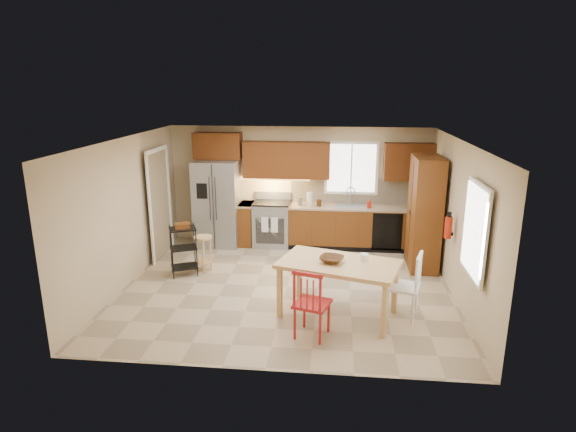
{
  "coord_description": "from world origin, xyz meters",
  "views": [
    {
      "loc": [
        0.8,
        -7.56,
        3.37
      ],
      "look_at": [
        -0.02,
        0.4,
        1.15
      ],
      "focal_mm": 30.0,
      "sensor_mm": 36.0,
      "label": 1
    }
  ],
  "objects_px": {
    "refrigerator": "(218,203)",
    "range_stove": "(272,224)",
    "dining_table": "(338,289)",
    "bar_stool": "(204,254)",
    "chair_white": "(403,285)",
    "table_bowl": "(332,262)",
    "soap_bottle": "(369,203)",
    "utility_cart": "(184,251)",
    "fire_extinguisher": "(448,227)",
    "pantry": "(424,213)",
    "table_jar": "(364,259)",
    "chair_red": "(312,302)"
  },
  "relations": [
    {
      "from": "fire_extinguisher",
      "to": "chair_red",
      "type": "bearing_deg",
      "value": -140.49
    },
    {
      "from": "refrigerator",
      "to": "range_stove",
      "type": "bearing_deg",
      "value": 2.99
    },
    {
      "from": "dining_table",
      "to": "soap_bottle",
      "type": "bearing_deg",
      "value": 95.5
    },
    {
      "from": "range_stove",
      "to": "utility_cart",
      "type": "bearing_deg",
      "value": -126.53
    },
    {
      "from": "soap_bottle",
      "to": "pantry",
      "type": "distance_m",
      "value": 1.31
    },
    {
      "from": "refrigerator",
      "to": "soap_bottle",
      "type": "relative_size",
      "value": 9.53
    },
    {
      "from": "chair_red",
      "to": "utility_cart",
      "type": "relative_size",
      "value": 1.08
    },
    {
      "from": "refrigerator",
      "to": "fire_extinguisher",
      "type": "relative_size",
      "value": 5.06
    },
    {
      "from": "refrigerator",
      "to": "bar_stool",
      "type": "bearing_deg",
      "value": -86.25
    },
    {
      "from": "table_bowl",
      "to": "utility_cart",
      "type": "height_order",
      "value": "utility_cart"
    },
    {
      "from": "utility_cart",
      "to": "soap_bottle",
      "type": "bearing_deg",
      "value": 4.01
    },
    {
      "from": "refrigerator",
      "to": "chair_red",
      "type": "bearing_deg",
      "value": -59.21
    },
    {
      "from": "chair_white",
      "to": "table_bowl",
      "type": "distance_m",
      "value": 1.11
    },
    {
      "from": "table_bowl",
      "to": "table_jar",
      "type": "distance_m",
      "value": 0.49
    },
    {
      "from": "table_bowl",
      "to": "dining_table",
      "type": "bearing_deg",
      "value": 0.0
    },
    {
      "from": "refrigerator",
      "to": "dining_table",
      "type": "height_order",
      "value": "refrigerator"
    },
    {
      "from": "pantry",
      "to": "fire_extinguisher",
      "type": "xyz_separation_m",
      "value": [
        0.2,
        -1.05,
        0.05
      ]
    },
    {
      "from": "fire_extinguisher",
      "to": "chair_white",
      "type": "height_order",
      "value": "fire_extinguisher"
    },
    {
      "from": "dining_table",
      "to": "bar_stool",
      "type": "xyz_separation_m",
      "value": [
        -2.46,
        1.51,
        -0.08
      ]
    },
    {
      "from": "chair_red",
      "to": "table_bowl",
      "type": "relative_size",
      "value": 2.9
    },
    {
      "from": "pantry",
      "to": "utility_cart",
      "type": "bearing_deg",
      "value": -169.02
    },
    {
      "from": "refrigerator",
      "to": "range_stove",
      "type": "height_order",
      "value": "refrigerator"
    },
    {
      "from": "refrigerator",
      "to": "pantry",
      "type": "distance_m",
      "value": 4.23
    },
    {
      "from": "refrigerator",
      "to": "chair_white",
      "type": "relative_size",
      "value": 1.82
    },
    {
      "from": "chair_white",
      "to": "pantry",
      "type": "bearing_deg",
      "value": 0.55
    },
    {
      "from": "dining_table",
      "to": "utility_cart",
      "type": "height_order",
      "value": "utility_cart"
    },
    {
      "from": "fire_extinguisher",
      "to": "bar_stool",
      "type": "bearing_deg",
      "value": 174.33
    },
    {
      "from": "soap_bottle",
      "to": "chair_white",
      "type": "height_order",
      "value": "soap_bottle"
    },
    {
      "from": "pantry",
      "to": "chair_white",
      "type": "xyz_separation_m",
      "value": [
        -0.61,
        -2.09,
        -0.55
      ]
    },
    {
      "from": "soap_bottle",
      "to": "refrigerator",
      "type": "bearing_deg",
      "value": 179.55
    },
    {
      "from": "fire_extinguisher",
      "to": "dining_table",
      "type": "bearing_deg",
      "value": -148.21
    },
    {
      "from": "pantry",
      "to": "table_jar",
      "type": "relative_size",
      "value": 13.24
    },
    {
      "from": "dining_table",
      "to": "chair_red",
      "type": "xyz_separation_m",
      "value": [
        -0.35,
        -0.65,
        0.09
      ]
    },
    {
      "from": "chair_red",
      "to": "soap_bottle",
      "type": "bearing_deg",
      "value": 92.27
    },
    {
      "from": "range_stove",
      "to": "utility_cart",
      "type": "height_order",
      "value": "utility_cart"
    },
    {
      "from": "chair_red",
      "to": "table_jar",
      "type": "xyz_separation_m",
      "value": [
        0.72,
        0.76,
        0.37
      ]
    },
    {
      "from": "pantry",
      "to": "chair_white",
      "type": "bearing_deg",
      "value": -106.35
    },
    {
      "from": "pantry",
      "to": "bar_stool",
      "type": "distance_m",
      "value": 4.14
    },
    {
      "from": "soap_bottle",
      "to": "table_jar",
      "type": "distance_m",
      "value": 2.95
    },
    {
      "from": "refrigerator",
      "to": "dining_table",
      "type": "distance_m",
      "value": 4.03
    },
    {
      "from": "pantry",
      "to": "table_bowl",
      "type": "xyz_separation_m",
      "value": [
        -1.67,
        -2.14,
        -0.21
      ]
    },
    {
      "from": "soap_bottle",
      "to": "utility_cart",
      "type": "xyz_separation_m",
      "value": [
        -3.38,
        -1.74,
        -0.53
      ]
    },
    {
      "from": "range_stove",
      "to": "soap_bottle",
      "type": "xyz_separation_m",
      "value": [
        2.03,
        -0.08,
        0.54
      ]
    },
    {
      "from": "chair_white",
      "to": "refrigerator",
      "type": "bearing_deg",
      "value": 66.26
    },
    {
      "from": "fire_extinguisher",
      "to": "chair_white",
      "type": "xyz_separation_m",
      "value": [
        -0.81,
        -1.04,
        -0.6
      ]
    },
    {
      "from": "chair_white",
      "to": "fire_extinguisher",
      "type": "bearing_deg",
      "value": -21.06
    },
    {
      "from": "pantry",
      "to": "table_bowl",
      "type": "relative_size",
      "value": 6.09
    },
    {
      "from": "refrigerator",
      "to": "dining_table",
      "type": "bearing_deg",
      "value": -50.1
    },
    {
      "from": "range_stove",
      "to": "table_jar",
      "type": "relative_size",
      "value": 5.8
    },
    {
      "from": "range_stove",
      "to": "bar_stool",
      "type": "distance_m",
      "value": 1.93
    }
  ]
}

